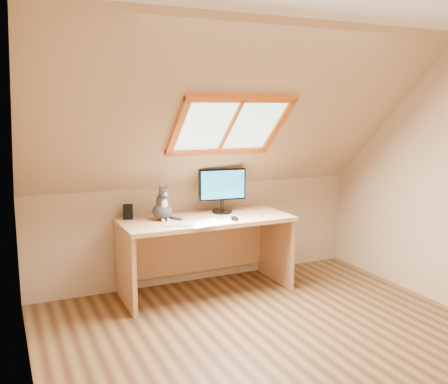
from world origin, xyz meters
TOP-DOWN VIEW (x-y plane):
  - ground at (0.00, 0.00)m, footprint 3.50×3.50m
  - room_shell at (0.00, -0.09)m, footprint 3.52×3.52m
  - desk at (-0.09, 1.45)m, footprint 1.63×0.71m
  - monitor at (0.14, 1.51)m, footprint 0.48×0.20m
  - cat at (-0.49, 1.45)m, footprint 0.19×0.23m
  - desk_speaker at (-0.78, 1.63)m, footprint 0.11×0.11m
  - graphics_tablet at (-0.41, 1.20)m, footprint 0.30×0.27m
  - mouse at (0.11, 1.16)m, footprint 0.07×0.12m
  - papers at (-0.18, 1.12)m, footprint 0.35×0.30m
  - cables at (0.24, 1.26)m, footprint 0.51×0.26m

SIDE VIEW (x-z plane):
  - ground at x=0.00m, z-range 0.00..0.00m
  - desk at x=-0.09m, z-range 0.15..0.89m
  - papers at x=-0.18m, z-range 0.74..0.75m
  - cables at x=0.24m, z-range 0.74..0.75m
  - graphics_tablet at x=-0.41m, z-range 0.74..0.75m
  - mouse at x=0.11m, z-range 0.74..0.78m
  - desk_speaker at x=-0.78m, z-range 0.74..0.88m
  - cat at x=-0.49m, z-range 0.69..1.03m
  - monitor at x=0.14m, z-range 0.78..1.22m
  - room_shell at x=0.00m, z-range 0.23..2.64m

